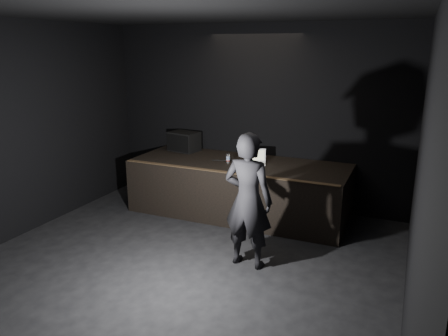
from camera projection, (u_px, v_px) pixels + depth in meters
ground at (164, 280)px, 5.93m from camera, size 7.00×7.00×0.00m
room_walls at (158, 134)px, 5.39m from camera, size 6.10×7.10×3.52m
stage_riser at (239, 188)px, 8.20m from camera, size 4.00×1.50×1.00m
riser_lip at (224, 172)px, 7.44m from camera, size 3.92×0.10×0.01m
stage_monitor at (184, 141)px, 8.92m from camera, size 0.65×0.53×0.39m
cable at (234, 161)px, 8.15m from camera, size 0.81×0.26×0.02m
laptop at (256, 160)px, 8.01m from camera, size 0.44×0.42×0.25m
beer_can at (228, 158)px, 8.01m from camera, size 0.07×0.07×0.17m
plastic_cup at (232, 158)px, 8.19m from camera, size 0.07×0.07×0.09m
wii_remote at (240, 170)px, 7.50m from camera, size 0.05×0.16×0.03m
person at (248, 201)px, 6.12m from camera, size 0.74×0.51×1.96m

